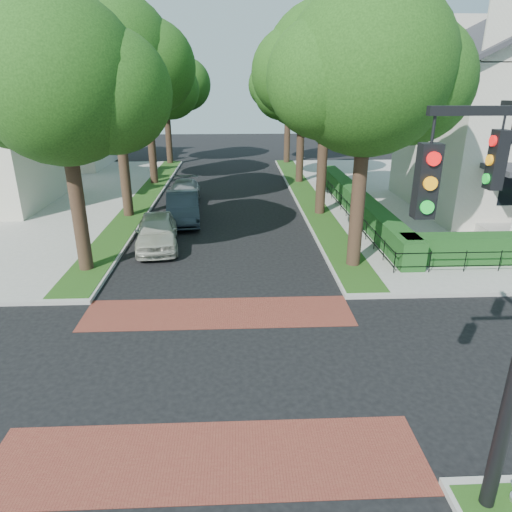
{
  "coord_description": "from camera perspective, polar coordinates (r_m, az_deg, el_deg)",
  "views": [
    {
      "loc": [
        0.66,
        -10.52,
        7.29
      ],
      "look_at": [
        1.32,
        4.34,
        1.6
      ],
      "focal_mm": 32.0,
      "sensor_mm": 36.0,
      "label": 1
    }
  ],
  "objects": [
    {
      "name": "tree_left_far",
      "position": [
        35.27,
        -13.26,
        20.14
      ],
      "size": [
        7.0,
        6.02,
        9.86
      ],
      "color": "black",
      "rests_on": "sidewalk_nw"
    },
    {
      "name": "tree_right_back",
      "position": [
        44.03,
        4.18,
        20.85
      ],
      "size": [
        7.5,
        6.45,
        10.2
      ],
      "color": "black",
      "rests_on": "sidewalk_ne"
    },
    {
      "name": "hedge_main_road",
      "position": [
        27.27,
        12.58,
        6.55
      ],
      "size": [
        1.0,
        18.0,
        1.2
      ],
      "primitive_type": "cube",
      "color": "#194618",
      "rests_on": "sidewalk_ne"
    },
    {
      "name": "tree_right_mid",
      "position": [
        26.25,
        9.01,
        22.22
      ],
      "size": [
        8.25,
        7.09,
        11.22
      ],
      "color": "black",
      "rests_on": "sidewalk_ne"
    },
    {
      "name": "tree_left_near",
      "position": [
        18.76,
        -22.73,
        19.36
      ],
      "size": [
        7.5,
        6.45,
        10.2
      ],
      "color": "black",
      "rests_on": "sidewalk_nw"
    },
    {
      "name": "tree_left_mid",
      "position": [
        26.49,
        -17.06,
        22.38
      ],
      "size": [
        8.0,
        6.88,
        11.48
      ],
      "color": "black",
      "rests_on": "sidewalk_nw"
    },
    {
      "name": "tree_left_back",
      "position": [
        44.18,
        -11.14,
        20.73
      ],
      "size": [
        7.75,
        6.66,
        10.44
      ],
      "color": "black",
      "rests_on": "sidewalk_nw"
    },
    {
      "name": "ground",
      "position": [
        12.82,
        -5.19,
        -13.83
      ],
      "size": [
        120.0,
        120.0,
        0.0
      ],
      "primitive_type": "plane",
      "color": "black",
      "rests_on": "ground"
    },
    {
      "name": "house_left_far",
      "position": [
        45.54,
        -24.35,
        16.35
      ],
      "size": [
        10.0,
        9.0,
        10.14
      ],
      "color": "beige",
      "rests_on": "sidewalk_nw"
    },
    {
      "name": "parked_car_rear",
      "position": [
        29.8,
        -8.96,
        7.89
      ],
      "size": [
        2.11,
        4.86,
        1.39
      ],
      "primitive_type": "imported",
      "rotation": [
        0.0,
        0.0,
        0.03
      ],
      "color": "gray",
      "rests_on": "ground"
    },
    {
      "name": "parked_car_front",
      "position": [
        21.76,
        -12.29,
        3.06
      ],
      "size": [
        2.46,
        4.85,
        1.58
      ],
      "primitive_type": "imported",
      "rotation": [
        0.0,
        0.0,
        0.13
      ],
      "color": "#B0B2A0",
      "rests_on": "ground"
    },
    {
      "name": "grass_strip_ne",
      "position": [
        30.84,
        6.43,
        7.43
      ],
      "size": [
        1.6,
        29.8,
        0.02
      ],
      "primitive_type": "cube",
      "color": "#213E11",
      "rests_on": "sidewalk_ne"
    },
    {
      "name": "grass_strip_nw",
      "position": [
        31.07,
        -13.82,
        7.06
      ],
      "size": [
        1.6,
        29.8,
        0.02
      ],
      "primitive_type": "cube",
      "color": "#213E11",
      "rests_on": "sidewalk_nw"
    },
    {
      "name": "parked_car_middle",
      "position": [
        25.61,
        -9.14,
        6.02
      ],
      "size": [
        2.25,
        5.09,
        1.63
      ],
      "primitive_type": "imported",
      "rotation": [
        0.0,
        0.0,
        0.11
      ],
      "color": "#222B33",
      "rests_on": "ground"
    },
    {
      "name": "crosswalk_far",
      "position": [
        15.55,
        -4.71,
        -7.08
      ],
      "size": [
        9.0,
        2.2,
        0.01
      ],
      "primitive_type": "cube",
      "color": "maroon",
      "rests_on": "ground"
    },
    {
      "name": "tree_right_far",
      "position": [
        35.1,
        5.92,
        20.2
      ],
      "size": [
        7.25,
        6.23,
        9.74
      ],
      "color": "black",
      "rests_on": "sidewalk_ne"
    },
    {
      "name": "crosswalk_near",
      "position": [
        10.35,
        -5.97,
        -23.94
      ],
      "size": [
        9.0,
        2.2,
        0.01
      ],
      "primitive_type": "cube",
      "color": "maroon",
      "rests_on": "ground"
    },
    {
      "name": "tree_right_near",
      "position": [
        18.44,
        14.0,
        21.41
      ],
      "size": [
        7.75,
        6.67,
        10.66
      ],
      "color": "black",
      "rests_on": "sidewalk_ne"
    },
    {
      "name": "fence_main_road",
      "position": [
        27.11,
        10.92,
        6.27
      ],
      "size": [
        0.06,
        18.0,
        0.9
      ],
      "primitive_type": null,
      "color": "black",
      "rests_on": "sidewalk_ne"
    }
  ]
}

